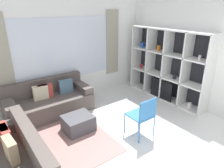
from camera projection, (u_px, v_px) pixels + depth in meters
wall_back at (65, 52)px, 5.27m from camera, size 6.16×0.11×2.70m
wall_right at (178, 51)px, 5.40m from camera, size 0.07×4.58×2.70m
area_rug at (51, 142)px, 3.94m from camera, size 2.13×2.21×0.01m
shelving_unit at (167, 66)px, 5.54m from camera, size 0.43×2.45×1.95m
couch_main at (49, 102)px, 4.90m from camera, size 2.01×0.88×0.82m
couch_side at (13, 166)px, 2.94m from camera, size 0.88×1.87×0.82m
ottoman at (78, 123)px, 4.25m from camera, size 0.60×0.52×0.34m
folding_chair at (143, 114)px, 3.93m from camera, size 0.44×0.46×0.86m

